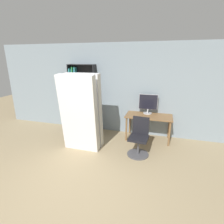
{
  "coord_description": "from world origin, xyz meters",
  "views": [
    {
      "loc": [
        1.35,
        -2.17,
        2.27
      ],
      "look_at": [
        0.25,
        1.6,
        1.05
      ],
      "focal_mm": 28.0,
      "sensor_mm": 36.0,
      "label": 1
    }
  ],
  "objects_px": {
    "mattress_near": "(79,114)",
    "mattress_far": "(84,111)",
    "bookshelf": "(80,98)",
    "monitor": "(148,103)",
    "office_chair": "(139,140)"
  },
  "relations": [
    {
      "from": "mattress_near",
      "to": "mattress_far",
      "type": "relative_size",
      "value": 1.0
    },
    {
      "from": "bookshelf",
      "to": "mattress_near",
      "type": "height_order",
      "value": "bookshelf"
    },
    {
      "from": "monitor",
      "to": "bookshelf",
      "type": "height_order",
      "value": "bookshelf"
    },
    {
      "from": "monitor",
      "to": "office_chair",
      "type": "distance_m",
      "value": 1.27
    },
    {
      "from": "monitor",
      "to": "bookshelf",
      "type": "distance_m",
      "value": 2.15
    },
    {
      "from": "office_chair",
      "to": "bookshelf",
      "type": "xyz_separation_m",
      "value": [
        -2.07,
        1.12,
        0.66
      ]
    },
    {
      "from": "monitor",
      "to": "mattress_far",
      "type": "xyz_separation_m",
      "value": [
        -1.52,
        -1.02,
        -0.06
      ]
    },
    {
      "from": "office_chair",
      "to": "bookshelf",
      "type": "relative_size",
      "value": 0.44
    },
    {
      "from": "monitor",
      "to": "mattress_near",
      "type": "distance_m",
      "value": 2.01
    },
    {
      "from": "bookshelf",
      "to": "monitor",
      "type": "bearing_deg",
      "value": -1.0
    },
    {
      "from": "mattress_near",
      "to": "mattress_far",
      "type": "height_order",
      "value": "same"
    },
    {
      "from": "bookshelf",
      "to": "mattress_far",
      "type": "xyz_separation_m",
      "value": [
        0.63,
        -1.05,
        -0.07
      ]
    },
    {
      "from": "office_chair",
      "to": "mattress_far",
      "type": "distance_m",
      "value": 1.56
    },
    {
      "from": "mattress_near",
      "to": "bookshelf",
      "type": "bearing_deg",
      "value": 114.93
    },
    {
      "from": "monitor",
      "to": "mattress_near",
      "type": "xyz_separation_m",
      "value": [
        -1.52,
        -1.32,
        -0.06
      ]
    }
  ]
}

